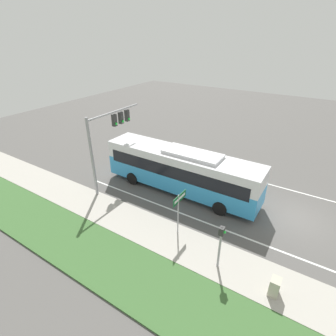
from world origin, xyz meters
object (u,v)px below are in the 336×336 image
Objects in this scene: pedestrian_signal at (221,241)px; utility_cabinet at (275,287)px; bus at (181,169)px; street_sign at (179,206)px; signal_gantry at (109,133)px.

pedestrian_signal is 3.12m from utility_cabinet.
street_sign is at bearing -151.45° from bus.
signal_gantry is 2.25× the size of pedestrian_signal.
signal_gantry reaches higher than utility_cabinet.
bus is at bearing 28.55° from street_sign.
bus is 4.51× the size of pedestrian_signal.
signal_gantry reaches higher than street_sign.
signal_gantry is (-2.10, 5.01, 2.52)m from bus.
signal_gantry is 6.41× the size of utility_cabinet.
signal_gantry reaches higher than bus.
pedestrian_signal is (-3.42, -10.47, -2.58)m from signal_gantry.
pedestrian_signal is at bearing -108.10° from signal_gantry.
signal_gantry is 8.06m from street_sign.
signal_gantry is at bearing 71.90° from pedestrian_signal.
signal_gantry is at bearing 112.71° from bus.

